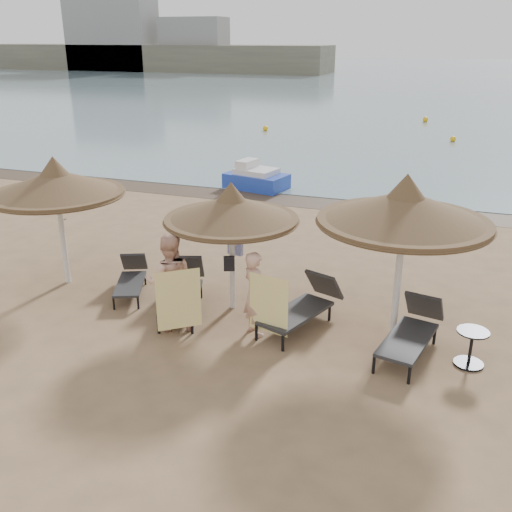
{
  "coord_description": "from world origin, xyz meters",
  "views": [
    {
      "loc": [
        4.53,
        -8.66,
        5.18
      ],
      "look_at": [
        1.03,
        1.2,
        1.15
      ],
      "focal_mm": 40.0,
      "sensor_mm": 36.0,
      "label": 1
    }
  ],
  "objects": [
    {
      "name": "buoy_extra",
      "position": [
        4.22,
        23.24,
        0.15
      ],
      "size": [
        0.31,
        0.31,
        0.31
      ],
      "primitive_type": "sphere",
      "color": "#FAB40F",
      "rests_on": "ground"
    },
    {
      "name": "side_table",
      "position": [
        5.13,
        0.4,
        0.3
      ],
      "size": [
        0.53,
        0.53,
        0.64
      ],
      "rotation": [
        0.0,
        0.0,
        0.22
      ],
      "color": "black",
      "rests_on": "ground"
    },
    {
      "name": "bag_patterned",
      "position": [
        0.56,
        1.28,
        1.29
      ],
      "size": [
        0.32,
        0.16,
        0.39
      ],
      "rotation": [
        0.0,
        0.0,
        -0.18
      ],
      "color": "white",
      "rests_on": "ground"
    },
    {
      "name": "ground",
      "position": [
        0.0,
        0.0,
        0.0
      ],
      "size": [
        160.0,
        160.0,
        0.0
      ],
      "primitive_type": "plane",
      "color": "#8E6C49",
      "rests_on": "ground"
    },
    {
      "name": "palapa_center",
      "position": [
        0.56,
        1.1,
        2.09
      ],
      "size": [
        2.65,
        2.65,
        2.63
      ],
      "rotation": [
        0.0,
        0.0,
        -0.32
      ],
      "color": "silver",
      "rests_on": "ground"
    },
    {
      "name": "palapa_right",
      "position": [
        3.79,
        1.11,
        2.41
      ],
      "size": [
        3.06,
        3.06,
        3.03
      ],
      "rotation": [
        0.0,
        0.0,
        -0.35
      ],
      "color": "silver",
      "rests_on": "ground"
    },
    {
      "name": "sea",
      "position": [
        0.0,
        80.0,
        0.01
      ],
      "size": [
        200.0,
        140.0,
        0.03
      ],
      "primitive_type": "cube",
      "color": "slate",
      "rests_on": "ground"
    },
    {
      "name": "far_shore",
      "position": [
        -25.1,
        77.82,
        2.91
      ],
      "size": [
        150.0,
        54.8,
        12.0
      ],
      "color": "#6A6652",
      "rests_on": "ground"
    },
    {
      "name": "lounger_near_right",
      "position": [
        2.12,
        0.9,
        0.4
      ],
      "size": [
        1.31,
        2.11,
        0.9
      ],
      "rotation": [
        0.0,
        0.0,
        -0.35
      ],
      "color": "black",
      "rests_on": "ground"
    },
    {
      "name": "lounger_near_left",
      "position": [
        -0.4,
        0.78,
        0.42
      ],
      "size": [
        1.31,
        2.18,
        0.93
      ],
      "rotation": [
        0.0,
        0.0,
        0.32
      ],
      "color": "black",
      "rests_on": "ground"
    },
    {
      "name": "towel_right",
      "position": [
        1.7,
        -0.02,
        0.76
      ],
      "size": [
        0.77,
        0.18,
        1.1
      ],
      "rotation": [
        0.0,
        0.0,
        -0.21
      ],
      "color": "yellow",
      "rests_on": "ground"
    },
    {
      "name": "wet_sand_strip",
      "position": [
        0.0,
        9.4,
        0.0
      ],
      "size": [
        200.0,
        1.6,
        0.01
      ],
      "primitive_type": "cube",
      "color": "#463525",
      "rests_on": "ground"
    },
    {
      "name": "palapa_left",
      "position": [
        -3.42,
        1.06,
        2.28
      ],
      "size": [
        2.88,
        2.88,
        2.86
      ],
      "rotation": [
        0.0,
        0.0,
        -0.17
      ],
      "color": "silver",
      "rests_on": "ground"
    },
    {
      "name": "bag_dark",
      "position": [
        0.56,
        0.94,
        1.03
      ],
      "size": [
        0.22,
        0.15,
        0.3
      ],
      "rotation": [
        0.0,
        0.0,
        0.42
      ],
      "color": "black",
      "rests_on": "ground"
    },
    {
      "name": "pedal_boat",
      "position": [
        -2.28,
        10.51,
        0.38
      ],
      "size": [
        2.4,
        1.73,
        1.01
      ],
      "rotation": [
        0.0,
        0.0,
        -0.22
      ],
      "color": "#2241BB",
      "rests_on": "ground"
    },
    {
      "name": "buoy_left",
      "position": [
        -6.26,
        23.43,
        0.16
      ],
      "size": [
        0.32,
        0.32,
        0.32
      ],
      "primitive_type": "sphere",
      "color": "#FAB40F",
      "rests_on": "ground"
    },
    {
      "name": "lounger_far_right",
      "position": [
        4.16,
        0.57,
        0.4
      ],
      "size": [
        1.04,
        2.06,
        0.88
      ],
      "rotation": [
        0.0,
        0.0,
        -0.21
      ],
      "color": "black",
      "rests_on": "ground"
    },
    {
      "name": "person_left",
      "position": [
        -0.21,
        -0.08,
        1.08
      ],
      "size": [
        1.18,
        1.01,
        2.17
      ],
      "primitive_type": "imported",
      "rotation": [
        0.0,
        0.0,
        3.58
      ],
      "color": "#E2AC92",
      "rests_on": "ground"
    },
    {
      "name": "buoy_mid",
      "position": [
        2.31,
        30.44,
        0.17
      ],
      "size": [
        0.35,
        0.35,
        0.35
      ],
      "primitive_type": "sphere",
      "color": "#FAB40F",
      "rests_on": "ground"
    },
    {
      "name": "lounger_far_left",
      "position": [
        -1.79,
        1.1,
        0.33
      ],
      "size": [
        1.13,
        1.7,
        0.73
      ],
      "rotation": [
        0.0,
        0.0,
        0.4
      ],
      "color": "black",
      "rests_on": "ground"
    },
    {
      "name": "towel_left",
      "position": [
        0.14,
        -0.43,
        0.79
      ],
      "size": [
        0.65,
        0.52,
        1.14
      ],
      "rotation": [
        0.0,
        0.0,
        0.67
      ],
      "color": "yellow",
      "rests_on": "ground"
    },
    {
      "name": "person_right",
      "position": [
        1.35,
        0.23,
        0.94
      ],
      "size": [
        1.03,
        0.98,
        1.88
      ],
      "primitive_type": "imported",
      "rotation": [
        0.0,
        0.0,
        2.45
      ],
      "color": "#E2AC92",
      "rests_on": "ground"
    }
  ]
}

